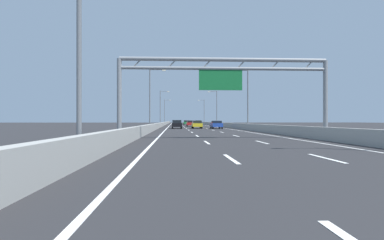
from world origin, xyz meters
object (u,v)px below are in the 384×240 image
streetlamp_left_near (85,21)px  red_car (190,123)px  streetlamp_left_mid (151,95)px  green_car (186,123)px  sign_gantry (224,77)px  streetlamp_right_far (216,106)px  streetlamp_right_mid (246,95)px  blue_car (216,125)px  streetlamp_left_far (161,106)px  streetlamp_right_distant (204,110)px  yellow_car (197,124)px  streetlamp_left_distant (165,110)px  black_car (177,124)px  white_car (198,123)px

streetlamp_left_near → red_car: size_ratio=2.17×
streetlamp_left_mid → green_car: (7.59, 57.94, -4.65)m
sign_gantry → streetlamp_right_far: size_ratio=1.75×
streetlamp_left_near → red_car: streetlamp_left_near is taller
green_car → streetlamp_right_mid: bearing=-82.8°
blue_car → streetlamp_left_far: bearing=108.9°
streetlamp_right_distant → blue_car: (-4.01, -69.68, -4.68)m
streetlamp_left_mid → streetlamp_right_distant: size_ratio=1.00×
streetlamp_left_near → streetlamp_right_far: size_ratio=1.00×
streetlamp_right_far → yellow_car: bearing=-103.6°
streetlamp_right_far → streetlamp_left_distant: size_ratio=1.00×
sign_gantry → streetlamp_left_mid: 26.68m
streetlamp_right_far → streetlamp_left_distant: bearing=111.6°
streetlamp_right_distant → sign_gantry: bearing=-94.2°
green_car → blue_car: 52.20m
streetlamp_left_distant → streetlamp_right_distant: size_ratio=1.00×
streetlamp_left_far → streetlamp_right_distant: same height
streetlamp_right_mid → streetlamp_right_distant: 75.53m
yellow_car → blue_car: (3.30, -1.77, -0.00)m
red_car → green_car: bearing=89.7°
black_car → blue_car: black_car is taller
streetlamp_right_distant → yellow_car: bearing=-96.1°
streetlamp_right_distant → streetlamp_left_near: bearing=-97.5°
white_car → blue_car: size_ratio=0.99×
streetlamp_left_distant → streetlamp_right_mid: bearing=-78.8°
sign_gantry → red_car: bearing=90.0°
streetlamp_right_mid → yellow_car: (-7.30, 7.62, -4.68)m
streetlamp_left_distant → streetlamp_right_distant: (14.93, 0.00, 0.00)m
streetlamp_right_distant → red_car: streetlamp_right_distant is taller
streetlamp_left_near → green_car: streetlamp_left_near is taller
streetlamp_left_mid → black_car: size_ratio=2.09×
streetlamp_left_distant → white_car: bearing=-65.5°
streetlamp_left_mid → streetlamp_right_mid: 14.93m
streetlamp_left_far → streetlamp_right_distant: bearing=68.4°
streetlamp_left_near → streetlamp_left_distant: 113.29m
red_car → yellow_car: (0.22, -19.90, -0.01)m
streetlamp_left_mid → streetlamp_right_distant: bearing=78.8°
streetlamp_right_far → red_car: bearing=-126.3°
streetlamp_right_mid → green_car: streetlamp_right_mid is taller
streetlamp_left_far → streetlamp_left_mid: bearing=-90.0°
streetlamp_left_near → streetlamp_right_distant: 114.27m
green_car → streetlamp_right_far: bearing=-70.0°
sign_gantry → streetlamp_right_mid: (7.50, 25.62, 0.54)m
sign_gantry → streetlamp_right_mid: streetlamp_right_mid is taller
sign_gantry → streetlamp_right_distant: size_ratio=1.75×
green_car → yellow_car: size_ratio=0.98×
streetlamp_right_mid → blue_car: (-4.01, 5.84, -4.68)m
streetlamp_right_mid → streetlamp_right_distant: size_ratio=1.00×
streetlamp_right_mid → red_car: size_ratio=2.17×
sign_gantry → black_car: (-3.41, 32.42, -4.08)m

